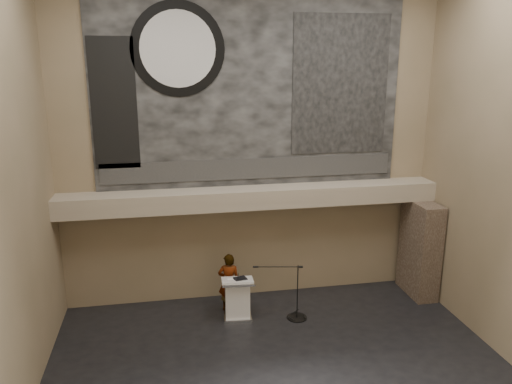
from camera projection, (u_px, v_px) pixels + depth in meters
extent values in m
plane|color=black|center=(284.00, 378.00, 10.46)|extent=(10.00, 10.00, 0.00)
cube|color=#796A4D|center=(250.00, 146.00, 13.15)|extent=(10.00, 0.02, 8.50)
cube|color=#796A4D|center=(375.00, 266.00, 5.55)|extent=(10.00, 0.02, 8.50)
cube|color=#796A4D|center=(2.00, 195.00, 8.46)|extent=(0.02, 8.00, 8.50)
cube|color=gray|center=(253.00, 197.00, 13.11)|extent=(10.00, 0.80, 0.50)
cylinder|color=#B2893D|center=(193.00, 211.00, 12.85)|extent=(0.04, 0.04, 0.06)
cylinder|color=#B2893D|center=(323.00, 204.00, 13.47)|extent=(0.04, 0.04, 0.06)
cube|color=black|center=(250.00, 90.00, 12.74)|extent=(8.00, 0.05, 5.00)
cube|color=#2B2B2B|center=(251.00, 169.00, 13.24)|extent=(7.76, 0.02, 0.55)
cylinder|color=black|center=(178.00, 49.00, 12.12)|extent=(2.30, 0.02, 2.30)
cylinder|color=silver|center=(178.00, 49.00, 12.10)|extent=(1.84, 0.02, 1.84)
cube|color=black|center=(340.00, 85.00, 13.11)|extent=(2.60, 0.02, 3.60)
cube|color=black|center=(114.00, 104.00, 12.18)|extent=(1.10, 0.02, 3.20)
cube|color=#403227|center=(420.00, 248.00, 13.92)|extent=(0.60, 1.40, 2.70)
cube|color=silver|center=(238.00, 317.00, 12.85)|extent=(0.74, 0.59, 0.08)
cube|color=white|center=(237.00, 298.00, 12.72)|extent=(0.65, 0.47, 0.96)
cube|color=white|center=(237.00, 280.00, 12.57)|extent=(0.83, 0.62, 0.14)
cube|color=black|center=(240.00, 279.00, 12.55)|extent=(0.36, 0.31, 0.04)
cube|color=white|center=(233.00, 280.00, 12.49)|extent=(0.32, 0.37, 0.00)
imported|color=white|center=(229.00, 282.00, 13.10)|extent=(0.65, 0.49, 1.59)
cylinder|color=black|center=(297.00, 317.00, 12.88)|extent=(0.52, 0.52, 0.02)
cylinder|color=black|center=(297.00, 292.00, 12.69)|extent=(0.03, 0.03, 1.46)
cylinder|color=black|center=(277.00, 267.00, 12.51)|extent=(1.17, 0.24, 0.02)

